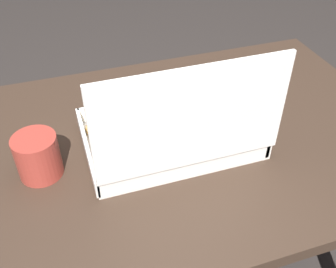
% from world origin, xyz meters
% --- Properties ---
extents(dining_table, '(1.14, 0.72, 0.71)m').
position_xyz_m(dining_table, '(0.00, 0.00, 0.60)').
color(dining_table, '#38281E').
rests_on(dining_table, ground_plane).
extents(donut_box, '(0.38, 0.26, 0.26)m').
position_xyz_m(donut_box, '(0.01, 0.04, 0.75)').
color(donut_box, silver).
rests_on(donut_box, dining_table).
extents(coffee_mug, '(0.09, 0.09, 0.09)m').
position_xyz_m(coffee_mug, '(0.29, 0.02, 0.76)').
color(coffee_mug, '#A3382D').
rests_on(coffee_mug, dining_table).
extents(paper_napkin, '(0.14, 0.10, 0.01)m').
position_xyz_m(paper_napkin, '(-0.09, -0.22, 0.71)').
color(paper_napkin, silver).
rests_on(paper_napkin, dining_table).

